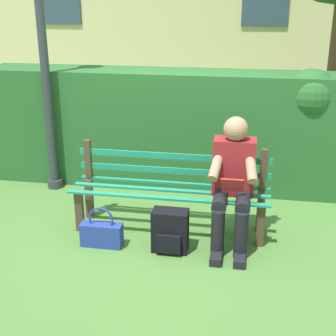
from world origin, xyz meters
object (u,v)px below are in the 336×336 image
Objects in this scene: park_bench at (171,189)px; handbag at (102,233)px; person_seated at (233,179)px; backpack at (170,231)px; lamp_post at (39,6)px.

park_bench is 0.78m from handbag.
person_seated reaches higher than backpack.
lamp_post reaches higher than handbag.
lamp_post reaches higher than park_bench.
park_bench is 1.62× the size of person_seated.
backpack is 0.63m from handbag.
lamp_post is at bearing -51.88° from handbag.
backpack is (0.52, 0.28, -0.42)m from person_seated.
person_seated is at bearing -152.11° from backpack.
backpack is 2.75m from lamp_post.
person_seated is 2.74m from lamp_post.
handbag is at bearing 128.12° from lamp_post.
person_seated is 3.00× the size of backpack.
person_seated is 0.73m from backpack.
lamp_post is (2.13, -0.94, 1.44)m from person_seated.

